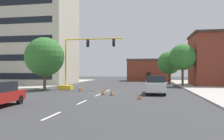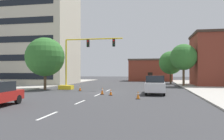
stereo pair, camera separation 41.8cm
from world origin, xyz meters
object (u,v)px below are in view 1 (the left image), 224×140
pickup_truck_white (155,85)px  traffic_cone_roadside_d (80,88)px  tree_right_mid (183,57)px  traffic_cone_roadside_b (139,95)px  traffic_cone_roadside_c (112,92)px  traffic_cone_roadside_a (103,91)px  traffic_signal_gantry (73,73)px  tree_left_near (45,57)px  tree_right_far (169,63)px

pickup_truck_white → traffic_cone_roadside_d: 9.42m
tree_right_mid → traffic_cone_roadside_d: 17.73m
tree_right_mid → traffic_cone_roadside_d: size_ratio=10.07×
traffic_cone_roadside_b → traffic_cone_roadside_d: traffic_cone_roadside_b is taller
pickup_truck_white → traffic_cone_roadside_c: size_ratio=8.52×
traffic_cone_roadside_a → traffic_cone_roadside_b: traffic_cone_roadside_a is taller
traffic_signal_gantry → tree_left_near: bearing=-163.3°
tree_right_mid → tree_right_far: (-1.37, 8.80, -0.55)m
tree_right_mid → pickup_truck_white: 13.64m
traffic_cone_roadside_b → traffic_cone_roadside_d: size_ratio=1.09×
pickup_truck_white → traffic_cone_roadside_d: size_ratio=7.99×
tree_right_far → traffic_cone_roadside_c: tree_right_far is taller
traffic_cone_roadside_d → traffic_cone_roadside_a: bearing=-45.2°
tree_left_near → traffic_cone_roadside_b: (12.90, -7.84, -4.01)m
tree_right_mid → traffic_cone_roadside_b: bearing=-109.2°
traffic_cone_roadside_c → traffic_signal_gantry: bearing=134.8°
traffic_cone_roadside_c → tree_right_far: bearing=72.2°
tree_right_mid → traffic_cone_roadside_c: (-8.95, -14.74, -4.40)m
tree_left_near → traffic_cone_roadside_a: 10.82m
traffic_signal_gantry → traffic_cone_roadside_a: 8.04m
tree_right_far → traffic_cone_roadside_a: tree_right_far is taller
pickup_truck_white → tree_left_near: bearing=168.6°
traffic_cone_roadside_b → tree_right_mid: bearing=70.8°
tree_right_mid → traffic_cone_roadside_b: tree_right_mid is taller
tree_right_mid → tree_right_far: 8.93m
pickup_truck_white → traffic_cone_roadside_d: bearing=167.9°
tree_right_far → tree_left_near: bearing=-133.9°
tree_right_far → traffic_cone_roadside_b: (-4.63, -26.06, -3.79)m
tree_left_near → pickup_truck_white: (14.39, -2.90, -3.39)m
tree_right_far → traffic_cone_roadside_c: bearing=-107.8°
tree_right_mid → traffic_cone_roadside_d: bearing=-142.9°
traffic_signal_gantry → traffic_cone_roadside_d: 3.19m
pickup_truck_white → traffic_cone_roadside_a: 5.78m
pickup_truck_white → tree_right_mid: bearing=69.8°
pickup_truck_white → traffic_signal_gantry: bearing=159.7°
traffic_signal_gantry → tree_right_far: size_ratio=1.34×
traffic_cone_roadside_a → traffic_cone_roadside_c: 1.23m
traffic_signal_gantry → tree_right_mid: 17.60m
traffic_cone_roadside_a → traffic_cone_roadside_b: 5.09m
tree_right_far → pickup_truck_white: tree_right_far is taller
traffic_cone_roadside_c → traffic_cone_roadside_d: size_ratio=0.94×
traffic_signal_gantry → traffic_cone_roadside_b: bearing=-43.8°
traffic_cone_roadside_c → tree_right_mid: bearing=58.7°
traffic_signal_gantry → tree_right_mid: size_ratio=1.27×
tree_left_near → traffic_cone_roadside_c: 12.00m
tree_right_mid → traffic_cone_roadside_d: tree_right_mid is taller
tree_right_mid → traffic_cone_roadside_b: 18.78m
tree_right_far → pickup_truck_white: (-3.15, -21.12, -3.18)m
pickup_truck_white → traffic_cone_roadside_a: size_ratio=6.86×
tree_left_near → traffic_cone_roadside_c: size_ratio=10.97×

